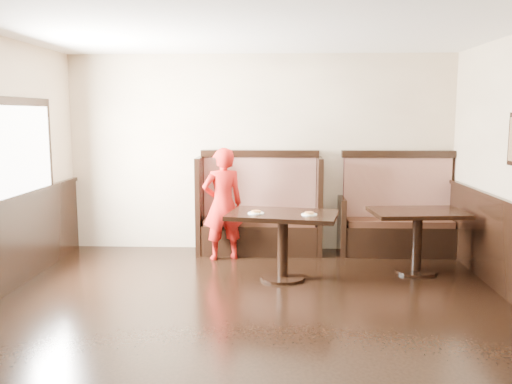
# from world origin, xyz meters

# --- Properties ---
(ground) EXTENTS (7.00, 7.00, 0.00)m
(ground) POSITION_xyz_m (0.00, 0.00, 0.00)
(ground) COLOR black
(ground) RESTS_ON ground
(room_shell) EXTENTS (7.00, 7.00, 7.00)m
(room_shell) POSITION_xyz_m (-0.30, 0.28, 0.67)
(room_shell) COLOR beige
(room_shell) RESTS_ON ground
(booth_main) EXTENTS (1.75, 0.72, 1.45)m
(booth_main) POSITION_xyz_m (0.00, 3.30, 0.53)
(booth_main) COLOR black
(booth_main) RESTS_ON ground
(booth_neighbor) EXTENTS (1.65, 0.72, 1.45)m
(booth_neighbor) POSITION_xyz_m (1.95, 3.29, 0.48)
(booth_neighbor) COLOR black
(booth_neighbor) RESTS_ON ground
(table_main) EXTENTS (1.38, 1.00, 0.80)m
(table_main) POSITION_xyz_m (0.32, 2.01, 0.61)
(table_main) COLOR black
(table_main) RESTS_ON ground
(table_neighbor) EXTENTS (1.19, 0.84, 0.78)m
(table_neighbor) POSITION_xyz_m (1.99, 2.35, 0.58)
(table_neighbor) COLOR black
(table_neighbor) RESTS_ON ground
(child) EXTENTS (0.64, 0.53, 1.52)m
(child) POSITION_xyz_m (-0.48, 2.88, 0.76)
(child) COLOR red
(child) RESTS_ON ground
(pizza_plate_left) EXTENTS (0.19, 0.19, 0.04)m
(pizza_plate_left) POSITION_xyz_m (0.01, 1.96, 0.81)
(pizza_plate_left) COLOR white
(pizza_plate_left) RESTS_ON table_main
(pizza_plate_right) EXTENTS (0.18, 0.18, 0.03)m
(pizza_plate_right) POSITION_xyz_m (0.63, 1.89, 0.81)
(pizza_plate_right) COLOR white
(pizza_plate_right) RESTS_ON table_main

